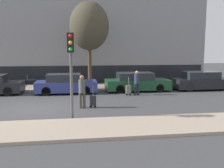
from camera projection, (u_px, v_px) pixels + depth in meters
ground_plane at (36, 109)px, 12.68m from camera, size 80.00×80.00×0.00m
sidewalk_near at (21, 131)px, 8.99m from camera, size 28.00×2.50×0.12m
sidewalk_far at (50, 87)px, 19.53m from camera, size 28.00×3.00×0.12m
building_facade at (52, 26)px, 22.20m from camera, size 28.00×2.51×10.21m
parked_car_1 at (66, 84)px, 17.21m from camera, size 4.14×1.84×1.34m
parked_car_2 at (137, 82)px, 18.09m from camera, size 4.59×1.82×1.36m
parked_car_3 at (202, 81)px, 18.70m from camera, size 4.42×1.74×1.38m
pedestrian_left at (82, 89)px, 12.73m from camera, size 0.35×0.34×1.71m
trolley_left at (93, 101)px, 12.91m from camera, size 0.34×0.29×1.16m
pedestrian_right at (137, 81)px, 16.41m from camera, size 0.35×0.34×1.62m
trolley_right at (128, 89)px, 16.43m from camera, size 0.34×0.29×1.20m
traffic_light at (71, 59)px, 10.27m from camera, size 0.28×0.47×3.66m
parked_bicycle at (30, 82)px, 19.29m from camera, size 1.77×0.06×0.96m
bare_tree_near_crossing at (89, 26)px, 18.63m from camera, size 2.95×2.95×6.43m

